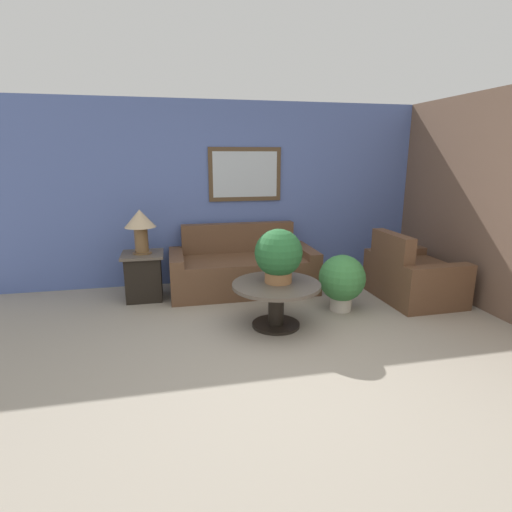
{
  "coord_description": "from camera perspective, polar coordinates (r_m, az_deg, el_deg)",
  "views": [
    {
      "loc": [
        -1.0,
        -3.01,
        1.85
      ],
      "look_at": [
        0.02,
        1.72,
        0.63
      ],
      "focal_mm": 28.0,
      "sensor_mm": 36.0,
      "label": 1
    }
  ],
  "objects": [
    {
      "name": "couch_main",
      "position": [
        5.61,
        -1.93,
        -1.92
      ],
      "size": [
        1.99,
        0.92,
        0.9
      ],
      "color": "brown",
      "rests_on": "ground_plane"
    },
    {
      "name": "potted_plant_floor",
      "position": [
        4.95,
        12.18,
        -3.34
      ],
      "size": [
        0.56,
        0.56,
        0.69
      ],
      "color": "beige",
      "rests_on": "ground_plane"
    },
    {
      "name": "table_lamp",
      "position": [
        5.3,
        -16.22,
        4.45
      ],
      "size": [
        0.4,
        0.4,
        0.57
      ],
      "color": "brown",
      "rests_on": "side_table"
    },
    {
      "name": "wall_back",
      "position": [
        5.94,
        -2.49,
        8.92
      ],
      "size": [
        7.4,
        0.09,
        2.6
      ],
      "color": "#5166A8",
      "rests_on": "ground_plane"
    },
    {
      "name": "side_table",
      "position": [
        5.45,
        -15.72,
        -2.71
      ],
      "size": [
        0.53,
        0.53,
        0.62
      ],
      "color": "black",
      "rests_on": "ground_plane"
    },
    {
      "name": "armchair",
      "position": [
        5.63,
        21.39,
        -2.83
      ],
      "size": [
        0.9,
        1.14,
        0.9
      ],
      "rotation": [
        0.0,
        0.0,
        1.59
      ],
      "color": "brown",
      "rests_on": "ground_plane"
    },
    {
      "name": "wall_right",
      "position": [
        5.8,
        28.13,
        7.08
      ],
      "size": [
        0.06,
        4.79,
        2.6
      ],
      "color": "brown",
      "rests_on": "ground_plane"
    },
    {
      "name": "potted_plant_on_table",
      "position": [
        4.31,
        3.24,
        0.18
      ],
      "size": [
        0.52,
        0.52,
        0.59
      ],
      "color": "#9E6B42",
      "rests_on": "coffee_table"
    },
    {
      "name": "coffee_table",
      "position": [
        4.4,
        2.91,
        -5.63
      ],
      "size": [
        0.97,
        0.97,
        0.5
      ],
      "color": "black",
      "rests_on": "ground_plane"
    },
    {
      "name": "ground_plane",
      "position": [
        3.67,
        5.55,
        -16.17
      ],
      "size": [
        20.0,
        20.0,
        0.0
      ],
      "primitive_type": "plane",
      "color": "gray"
    }
  ]
}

